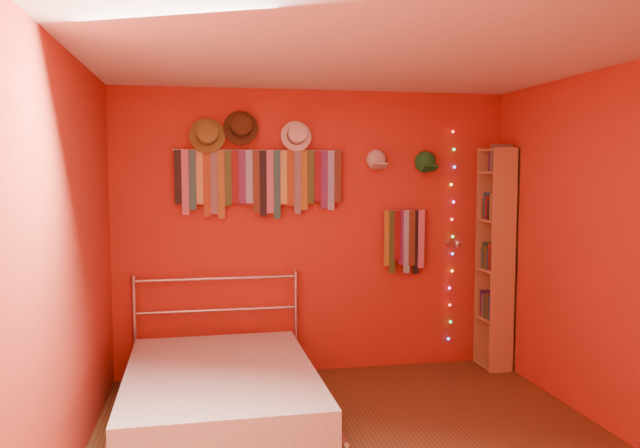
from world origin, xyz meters
TOP-DOWN VIEW (x-y plane):
  - back_wall at (0.00, 1.75)m, footprint 3.50×0.02m
  - right_wall at (1.75, 0.00)m, footprint 0.02×3.50m
  - left_wall at (-1.75, 0.00)m, footprint 0.02×3.50m
  - ceiling at (0.00, 0.00)m, footprint 3.50×3.50m
  - tie_rack at (-0.50, 1.68)m, footprint 1.45×0.03m
  - small_tie_rack at (0.81, 1.69)m, footprint 0.40×0.03m
  - fedora_olive at (-0.94, 1.65)m, footprint 0.30×0.16m
  - fedora_brown at (-0.66, 1.65)m, footprint 0.30×0.16m
  - fedora_white at (-0.18, 1.66)m, footprint 0.27×0.15m
  - cap_white at (0.54, 1.70)m, footprint 0.18×0.23m
  - cap_green at (1.00, 1.70)m, footprint 0.19×0.24m
  - fairy_lights at (1.27, 1.71)m, footprint 0.05×0.02m
  - reading_lamp at (1.24, 1.53)m, footprint 0.06×0.28m
  - bookshelf at (1.66, 1.53)m, footprint 0.25×0.34m
  - bed at (-0.88, 0.68)m, footprint 1.43×1.93m

SIDE VIEW (x-z plane):
  - bed at x=-0.88m, z-range -0.25..0.68m
  - bookshelf at x=1.66m, z-range 0.02..2.02m
  - reading_lamp at x=1.24m, z-range 1.11..1.19m
  - small_tie_rack at x=0.81m, z-range 0.89..1.48m
  - fairy_lights at x=1.27m, z-range 0.22..2.16m
  - back_wall at x=0.00m, z-range 0.00..2.50m
  - right_wall at x=1.75m, z-range 0.00..2.50m
  - left_wall at x=-1.75m, z-range 0.00..2.50m
  - tie_rack at x=-0.50m, z-range 1.43..2.02m
  - cap_green at x=1.00m, z-range 1.78..1.97m
  - cap_white at x=0.54m, z-range 1.80..1.98m
  - fedora_olive at x=-0.94m, z-range 1.95..2.25m
  - fedora_white at x=-0.18m, z-range 1.97..2.23m
  - fedora_brown at x=-0.66m, z-range 2.02..2.31m
  - ceiling at x=0.00m, z-range 2.49..2.51m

